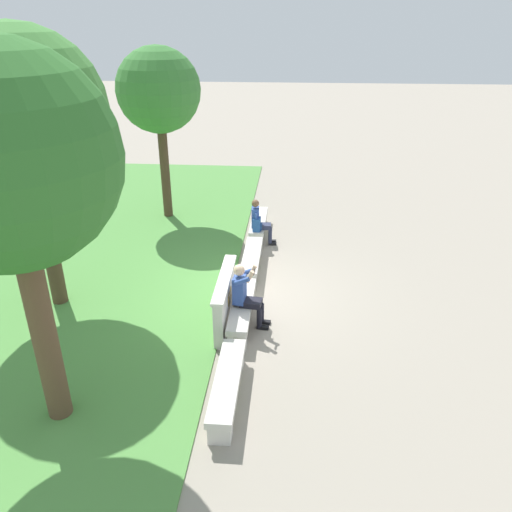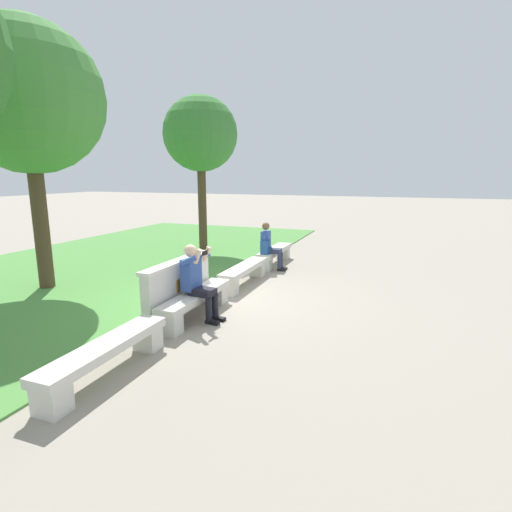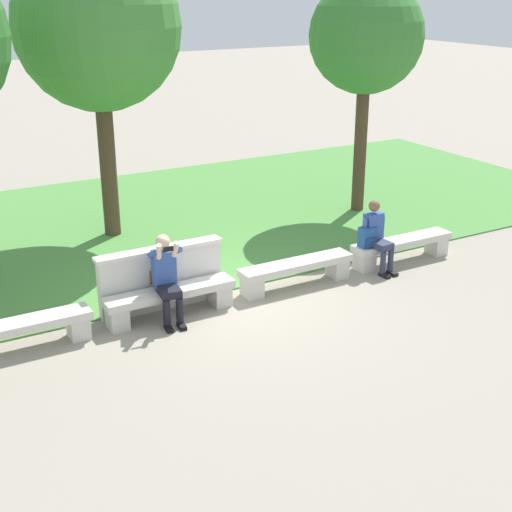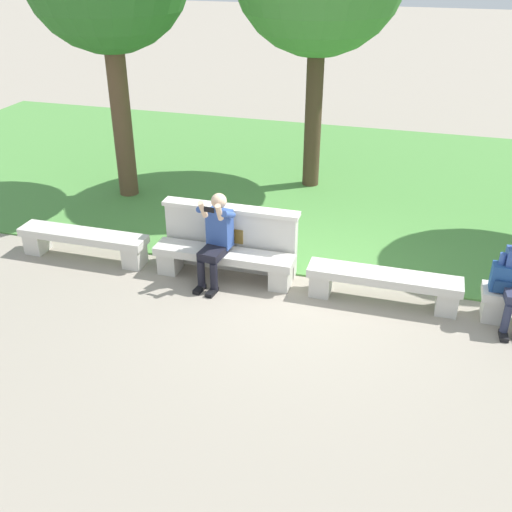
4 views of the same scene
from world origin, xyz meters
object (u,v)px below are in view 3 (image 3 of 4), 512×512
at_px(bench_main, 17,332).
at_px(bench_near, 170,298).
at_px(tree_behind_wall, 366,38).
at_px(tree_left_background, 97,28).
at_px(bench_mid, 296,270).
at_px(backpack, 368,237).
at_px(person_photographer, 166,274).
at_px(person_distant, 377,234).
at_px(bench_far, 402,246).

relative_size(bench_main, bench_near, 1.00).
height_order(bench_near, tree_behind_wall, tree_behind_wall).
bearing_deg(tree_left_background, bench_near, -96.56).
bearing_deg(bench_mid, bench_near, 180.00).
height_order(bench_near, bench_mid, same).
relative_size(backpack, tree_left_background, 0.08).
height_order(person_photographer, person_distant, person_photographer).
distance_m(bench_near, tree_left_background, 5.50).
xyz_separation_m(bench_main, tree_behind_wall, (8.05, 2.90, 3.42)).
xyz_separation_m(bench_near, backpack, (3.75, -0.02, 0.32)).
bearing_deg(tree_left_background, bench_mid, -65.63).
xyz_separation_m(bench_far, person_distant, (-0.66, -0.07, 0.37)).
distance_m(bench_mid, person_photographer, 2.40).
bearing_deg(backpack, tree_left_background, 129.10).
bearing_deg(bench_near, bench_far, 0.00).
bearing_deg(person_distant, bench_main, 179.39).
bearing_deg(person_distant, bench_far, 5.71).
bearing_deg(backpack, bench_near, 179.74).
distance_m(bench_near, tree_behind_wall, 7.31).
xyz_separation_m(bench_main, person_distant, (6.19, -0.07, 0.37)).
bearing_deg(bench_near, bench_mid, 0.00).
bearing_deg(person_photographer, bench_mid, 1.87).
bearing_deg(bench_main, bench_near, 0.00).
relative_size(bench_mid, backpack, 4.81).
relative_size(bench_near, tree_behind_wall, 0.42).
distance_m(person_distant, tree_left_background, 6.31).
bearing_deg(person_photographer, bench_main, 178.01).
distance_m(bench_main, bench_far, 6.86).
relative_size(bench_near, backpack, 4.81).
xyz_separation_m(bench_near, person_distant, (3.91, -0.07, 0.37)).
relative_size(bench_main, person_photographer, 1.56).
bearing_deg(person_photographer, bench_far, 0.95).
distance_m(bench_far, person_distant, 0.76).
height_order(bench_mid, person_distant, person_distant).
xyz_separation_m(backpack, tree_left_background, (-3.28, 4.04, 3.39)).
xyz_separation_m(bench_far, person_photographer, (-4.65, -0.08, 0.43)).
height_order(bench_mid, tree_behind_wall, tree_behind_wall).
bearing_deg(tree_left_background, bench_main, -124.34).
distance_m(bench_mid, tree_behind_wall, 5.68).
bearing_deg(tree_behind_wall, person_distant, -122.04).
bearing_deg(person_distant, backpack, 162.98).
xyz_separation_m(bench_near, bench_mid, (2.29, 0.00, 0.00)).
distance_m(backpack, tree_left_background, 6.21).
xyz_separation_m(bench_near, tree_left_background, (0.46, 4.02, 3.71)).
relative_size(bench_far, backpack, 4.81).
height_order(bench_main, bench_near, same).
xyz_separation_m(bench_mid, person_photographer, (-2.36, -0.08, 0.43)).
distance_m(bench_main, bench_near, 2.29).
bearing_deg(bench_far, person_distant, -174.29).
xyz_separation_m(bench_main, backpack, (6.03, -0.02, 0.32)).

